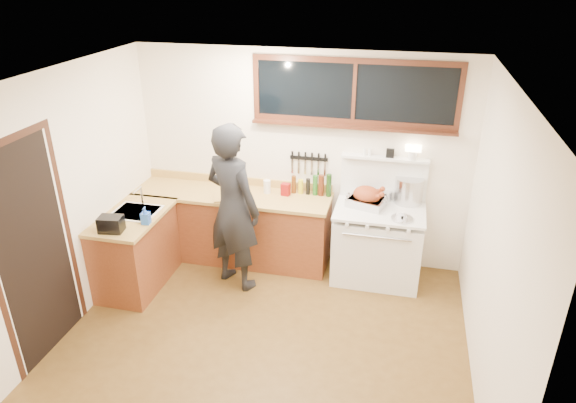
% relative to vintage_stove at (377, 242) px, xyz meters
% --- Properties ---
extents(ground_plane, '(4.00, 3.50, 0.02)m').
position_rel_vintage_stove_xyz_m(ground_plane, '(-1.00, -1.41, -0.48)').
color(ground_plane, '#573B17').
extents(room_shell, '(4.10, 3.60, 2.65)m').
position_rel_vintage_stove_xyz_m(room_shell, '(-1.00, -1.41, 1.18)').
color(room_shell, white).
rests_on(room_shell, ground).
extents(counter_back, '(2.44, 0.64, 1.00)m').
position_rel_vintage_stove_xyz_m(counter_back, '(-1.80, 0.04, -0.01)').
color(counter_back, brown).
rests_on(counter_back, ground).
extents(counter_left, '(0.64, 1.09, 0.90)m').
position_rel_vintage_stove_xyz_m(counter_left, '(-2.70, -0.79, -0.02)').
color(counter_left, brown).
rests_on(counter_left, ground).
extents(sink_unit, '(0.50, 0.45, 0.37)m').
position_rel_vintage_stove_xyz_m(sink_unit, '(-2.68, -0.71, 0.38)').
color(sink_unit, white).
rests_on(sink_unit, counter_left).
extents(vintage_stove, '(1.02, 0.74, 1.59)m').
position_rel_vintage_stove_xyz_m(vintage_stove, '(0.00, 0.00, 0.00)').
color(vintage_stove, white).
rests_on(vintage_stove, ground).
extents(back_window, '(2.32, 0.13, 0.77)m').
position_rel_vintage_stove_xyz_m(back_window, '(-0.40, 0.31, 1.60)').
color(back_window, black).
rests_on(back_window, room_shell).
extents(left_doorway, '(0.02, 1.04, 2.17)m').
position_rel_vintage_stove_xyz_m(left_doorway, '(-2.99, -1.96, 0.62)').
color(left_doorway, black).
rests_on(left_doorway, ground).
extents(knife_strip, '(0.46, 0.03, 0.28)m').
position_rel_vintage_stove_xyz_m(knife_strip, '(-0.90, 0.32, 0.84)').
color(knife_strip, black).
rests_on(knife_strip, room_shell).
extents(man, '(0.84, 0.72, 1.95)m').
position_rel_vintage_stove_xyz_m(man, '(-1.59, -0.50, 0.51)').
color(man, black).
rests_on(man, ground).
extents(soap_bottle, '(0.10, 0.10, 0.20)m').
position_rel_vintage_stove_xyz_m(soap_bottle, '(-2.43, -0.93, 0.53)').
color(soap_bottle, blue).
rests_on(soap_bottle, counter_left).
extents(toaster, '(0.26, 0.20, 0.17)m').
position_rel_vintage_stove_xyz_m(toaster, '(-2.70, -1.17, 0.52)').
color(toaster, black).
rests_on(toaster, counter_left).
extents(cutting_board, '(0.53, 0.47, 0.15)m').
position_rel_vintage_stove_xyz_m(cutting_board, '(-1.75, -0.06, 0.49)').
color(cutting_board, tan).
rests_on(cutting_board, counter_back).
extents(roast_turkey, '(0.48, 0.41, 0.24)m').
position_rel_vintage_stove_xyz_m(roast_turkey, '(-0.16, 0.05, 0.53)').
color(roast_turkey, silver).
rests_on(roast_turkey, vintage_stove).
extents(stockpot, '(0.41, 0.41, 0.31)m').
position_rel_vintage_stove_xyz_m(stockpot, '(0.30, 0.26, 0.59)').
color(stockpot, silver).
rests_on(stockpot, vintage_stove).
extents(saucepan, '(0.19, 0.29, 0.12)m').
position_rel_vintage_stove_xyz_m(saucepan, '(0.03, 0.26, 0.49)').
color(saucepan, silver).
rests_on(saucepan, vintage_stove).
extents(pot_lid, '(0.30, 0.30, 0.04)m').
position_rel_vintage_stove_xyz_m(pot_lid, '(0.25, -0.21, 0.44)').
color(pot_lid, silver).
rests_on(pot_lid, vintage_stove).
extents(coffee_tin, '(0.11, 0.09, 0.15)m').
position_rel_vintage_stove_xyz_m(coffee_tin, '(-1.14, 0.13, 0.51)').
color(coffee_tin, maroon).
rests_on(coffee_tin, counter_back).
extents(pitcher, '(0.11, 0.11, 0.16)m').
position_rel_vintage_stove_xyz_m(pitcher, '(-1.38, 0.15, 0.51)').
color(pitcher, white).
rests_on(pitcher, counter_back).
extents(bottle_cluster, '(0.49, 0.07, 0.28)m').
position_rel_vintage_stove_xyz_m(bottle_cluster, '(-0.81, 0.22, 0.55)').
color(bottle_cluster, black).
rests_on(bottle_cluster, counter_back).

